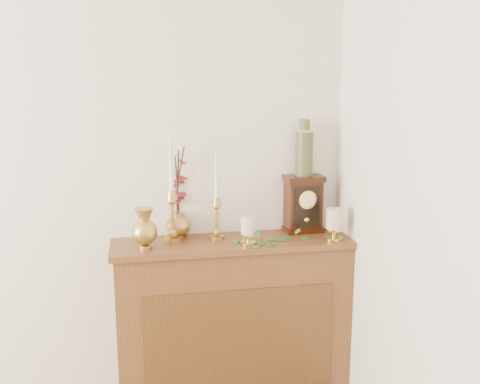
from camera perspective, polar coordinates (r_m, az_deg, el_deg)
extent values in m
cube|color=brown|center=(3.05, -0.63, -13.54)|extent=(1.20, 0.30, 0.90)
cube|color=brown|center=(2.94, -0.08, -15.60)|extent=(0.96, 0.01, 0.63)
cube|color=brown|center=(2.88, -0.65, -5.18)|extent=(1.24, 0.34, 0.03)
cylinder|color=tan|center=(2.86, -6.84, -4.80)|extent=(0.09, 0.09, 0.02)
sphere|color=tan|center=(2.85, -6.86, -4.15)|extent=(0.05, 0.05, 0.05)
cylinder|color=tan|center=(2.83, -6.90, -2.60)|extent=(0.02, 0.02, 0.16)
sphere|color=tan|center=(2.81, -6.94, -0.93)|extent=(0.04, 0.04, 0.04)
cone|color=tan|center=(2.80, -6.96, -0.25)|extent=(0.06, 0.06, 0.05)
cone|color=white|center=(2.77, -7.04, 2.96)|extent=(0.02, 0.02, 0.28)
cylinder|color=tan|center=(2.88, -2.37, -4.64)|extent=(0.08, 0.08, 0.02)
sphere|color=tan|center=(2.88, -2.38, -4.10)|extent=(0.04, 0.04, 0.04)
cylinder|color=tan|center=(2.86, -2.39, -2.84)|extent=(0.02, 0.02, 0.13)
sphere|color=tan|center=(2.84, -2.40, -1.46)|extent=(0.03, 0.03, 0.03)
cone|color=tan|center=(2.83, -2.41, -0.91)|extent=(0.05, 0.05, 0.04)
cone|color=white|center=(2.81, -2.43, 1.70)|extent=(0.02, 0.02, 0.23)
cylinder|color=tan|center=(2.76, -9.61, -5.52)|extent=(0.06, 0.06, 0.02)
sphere|color=tan|center=(2.74, -9.66, -4.04)|extent=(0.13, 0.13, 0.13)
cone|color=tan|center=(2.72, -9.73, -2.31)|extent=(0.09, 0.09, 0.06)
cylinder|color=tan|center=(2.94, -6.24, -4.44)|extent=(0.06, 0.06, 0.01)
ellipsoid|color=tan|center=(2.93, -6.27, -3.40)|extent=(0.13, 0.13, 0.11)
cylinder|color=tan|center=(2.91, -6.29, -2.35)|extent=(0.06, 0.06, 0.02)
cylinder|color=#472819|center=(2.89, -6.42, 0.72)|extent=(0.03, 0.08, 0.31)
cylinder|color=#472819|center=(2.88, -6.35, 0.99)|extent=(0.02, 0.07, 0.34)
cylinder|color=#472819|center=(2.88, -6.29, 1.26)|extent=(0.07, 0.11, 0.36)
cylinder|color=gold|center=(2.80, 0.82, -5.21)|extent=(0.08, 0.08, 0.01)
cylinder|color=gold|center=(2.79, 0.82, -4.75)|extent=(0.02, 0.02, 0.04)
cylinder|color=gold|center=(2.78, 0.83, -4.35)|extent=(0.07, 0.07, 0.01)
cylinder|color=beige|center=(2.77, 0.83, -3.39)|extent=(0.07, 0.07, 0.09)
cylinder|color=#472819|center=(2.76, 0.83, -2.42)|extent=(0.00, 0.00, 0.01)
cylinder|color=gold|center=(2.90, 9.47, -4.70)|extent=(0.09, 0.09, 0.02)
cylinder|color=gold|center=(2.90, 9.49, -4.18)|extent=(0.02, 0.02, 0.04)
cylinder|color=gold|center=(2.89, 9.51, -3.74)|extent=(0.09, 0.09, 0.01)
cylinder|color=beige|center=(2.87, 9.55, -2.67)|extent=(0.08, 0.08, 0.10)
cylinder|color=#472819|center=(2.86, 9.59, -1.59)|extent=(0.00, 0.00, 0.01)
cube|color=#386526|center=(2.85, 3.05, -5.01)|extent=(0.05, 0.05, 0.00)
cube|color=#386526|center=(2.86, 5.98, -4.96)|extent=(0.05, 0.05, 0.00)
cube|color=#386526|center=(2.78, -0.27, -5.41)|extent=(0.05, 0.05, 0.00)
cube|color=#386526|center=(2.88, 5.42, -4.82)|extent=(0.05, 0.05, 0.00)
cube|color=#386526|center=(2.88, 2.77, -4.81)|extent=(0.05, 0.05, 0.00)
cube|color=#386526|center=(2.84, 3.16, -5.05)|extent=(0.05, 0.05, 0.00)
cube|color=#386526|center=(2.82, 6.61, -5.20)|extent=(0.05, 0.05, 0.00)
cube|color=#386526|center=(2.77, 1.71, -5.45)|extent=(0.05, 0.05, 0.00)
cube|color=#386526|center=(2.80, 4.96, -5.35)|extent=(0.05, 0.05, 0.00)
cube|color=#386526|center=(2.77, 3.59, -5.47)|extent=(0.05, 0.05, 0.00)
cube|color=#386526|center=(2.83, 4.32, -5.12)|extent=(0.05, 0.05, 0.00)
cube|color=#386526|center=(2.80, 0.44, -4.42)|extent=(0.03, 0.04, 0.02)
cube|color=#386526|center=(2.76, 1.69, -4.32)|extent=(0.03, 0.04, 0.02)
cube|color=#386526|center=(2.86, 5.86, -3.99)|extent=(0.04, 0.05, 0.02)
cube|color=black|center=(3.05, 6.35, -3.75)|extent=(0.21, 0.15, 0.02)
cube|color=black|center=(3.02, 6.40, -1.35)|extent=(0.19, 0.13, 0.26)
cube|color=black|center=(2.98, 6.47, 1.39)|extent=(0.21, 0.15, 0.03)
cube|color=black|center=(2.96, 6.83, -1.53)|extent=(0.14, 0.02, 0.21)
cylinder|color=#F8C249|center=(2.94, 6.88, -0.78)|extent=(0.10, 0.02, 0.10)
cylinder|color=silver|center=(2.94, 6.88, -0.78)|extent=(0.07, 0.01, 0.07)
sphere|color=#F8C249|center=(2.98, 6.77, -2.83)|extent=(0.03, 0.03, 0.03)
cylinder|color=#193225|center=(2.96, 6.53, 3.86)|extent=(0.09, 0.09, 0.23)
cylinder|color=#193225|center=(2.95, 6.60, 6.63)|extent=(0.05, 0.05, 0.08)
cylinder|color=tan|center=(2.95, 6.59, 6.16)|extent=(0.07, 0.07, 0.02)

